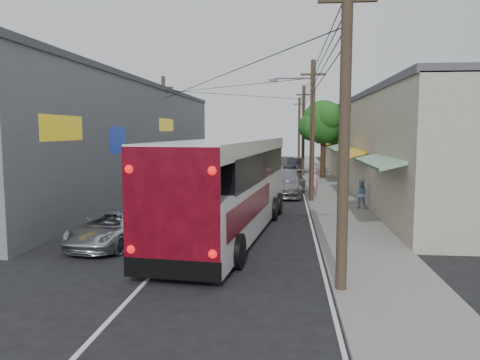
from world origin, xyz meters
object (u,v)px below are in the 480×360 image
object	(u,v)px
coach_bus	(229,185)
parked_suv	(287,183)
parked_car_mid	(287,173)
parked_car_far	(295,166)
pedestrian_near	(313,183)
jeepney	(112,228)
pedestrian_far	(361,194)

from	to	relation	value
coach_bus	parked_suv	distance (m)	11.47
coach_bus	parked_car_mid	bearing A→B (deg)	89.42
parked_car_far	pedestrian_near	size ratio (longest dim) A/B	2.62
jeepney	parked_car_far	distance (m)	30.07
parked_suv	parked_car_mid	size ratio (longest dim) A/B	1.25
parked_car_mid	pedestrian_near	bearing A→B (deg)	-72.00
pedestrian_far	parked_car_far	bearing A→B (deg)	-68.66
jeepney	parked_car_mid	size ratio (longest dim) A/B	1.03
parked_car_mid	parked_car_far	distance (m)	8.39
jeepney	pedestrian_near	bearing A→B (deg)	65.60
parked_suv	parked_car_far	bearing A→B (deg)	92.58
jeepney	pedestrian_near	size ratio (longest dim) A/B	2.62
parked_suv	parked_car_mid	bearing A→B (deg)	95.48
parked_car_far	parked_car_mid	bearing A→B (deg)	-93.87
parked_suv	pedestrian_near	xyz separation A→B (m)	(1.60, -1.14, 0.18)
jeepney	pedestrian_near	world-z (taller)	pedestrian_near
parked_car_far	pedestrian_far	xyz separation A→B (m)	(3.00, -20.88, 0.13)
coach_bus	parked_car_mid	world-z (taller)	coach_bus
jeepney	parked_car_far	size ratio (longest dim) A/B	1.00
parked_suv	pedestrian_near	bearing A→B (deg)	-30.10
parked_suv	pedestrian_near	world-z (taller)	pedestrian_near
coach_bus	pedestrian_far	xyz separation A→B (m)	(6.05, 6.08, -1.09)
pedestrian_near	parked_suv	bearing A→B (deg)	-30.08
coach_bus	pedestrian_near	bearing A→B (deg)	75.34
pedestrian_near	coach_bus	bearing A→B (deg)	74.52
jeepney	parked_car_mid	distance (m)	21.79
parked_car_mid	pedestrian_near	xyz separation A→B (m)	(1.60, -8.57, 0.23)
jeepney	parked_suv	xyz separation A→B (m)	(6.20, 13.46, 0.17)
jeepney	parked_car_far	bearing A→B (deg)	84.49
pedestrian_near	pedestrian_far	distance (m)	4.53
coach_bus	parked_car_far	bearing A→B (deg)	89.86
parked_car_far	coach_bus	bearing A→B (deg)	-94.85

